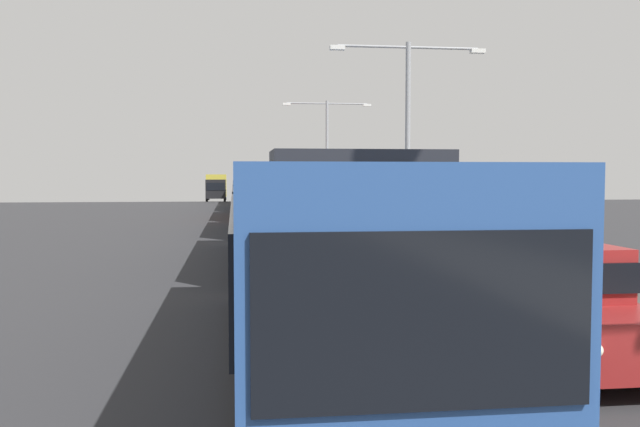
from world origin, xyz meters
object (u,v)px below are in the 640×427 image
bus_lead (317,259)px  bus_middle (257,200)px  bus_fourth_in_line (251,194)px  streetlamp_far (327,145)px  bus_tail_end (245,188)px  bus_rear (248,190)px  streetlamp_mid (408,122)px  box_truck_oncoming (216,186)px  bus_second_in_line (271,213)px  white_suv (541,295)px

bus_lead → bus_middle: 25.98m
bus_middle → bus_fourth_in_line: bearing=90.0°
streetlamp_far → bus_tail_end: bearing=101.9°
bus_fourth_in_line → bus_rear: (0.00, 12.45, 0.00)m
streetlamp_mid → box_truck_oncoming: bearing=98.7°
bus_fourth_in_line → streetlamp_mid: bearing=-76.8°
bus_lead → bus_rear: (-0.00, 50.75, -0.00)m
bus_second_in_line → bus_rear: bearing=90.0°
bus_rear → streetlamp_mid: 36.09m
bus_lead → bus_fourth_in_line: bearing=90.0°
bus_rear → streetlamp_far: streetlamp_far is taller
white_suv → box_truck_oncoming: box_truck_oncoming is taller
bus_lead → bus_second_in_line: 12.93m
bus_rear → box_truck_oncoming: size_ratio=1.58×
box_truck_oncoming → bus_rear: bearing=-81.2°
bus_fourth_in_line → bus_tail_end: same height
bus_middle → box_truck_oncoming: bearing=94.1°
bus_rear → white_suv: bus_rear is taller
bus_second_in_line → bus_rear: same height
bus_lead → bus_fourth_in_line: 38.30m
bus_lead → box_truck_oncoming: bearing=92.6°
bus_lead → streetlamp_far: (5.40, 37.73, 3.49)m
white_suv → bus_fourth_in_line: bearing=95.5°
streetlamp_mid → bus_tail_end: bearing=96.4°
bus_lead → bus_tail_end: size_ratio=0.96×
bus_middle → bus_fourth_in_line: 12.32m
bus_tail_end → bus_lead: bearing=-90.0°
white_suv → streetlamp_mid: size_ratio=0.64×
white_suv → bus_tail_end: bearing=93.4°
bus_lead → bus_middle: bearing=90.0°
bus_middle → white_suv: bus_middle is taller
bus_second_in_line → streetlamp_mid: 6.75m
bus_lead → bus_fourth_in_line: size_ratio=1.04×
bus_rear → bus_lead: bearing=-90.0°
bus_tail_end → box_truck_oncoming: bearing=110.7°
bus_second_in_line → white_suv: size_ratio=2.38×
bus_lead → streetlamp_far: bearing=81.9°
bus_middle → bus_tail_end: (0.00, 37.33, 0.00)m
box_truck_oncoming → streetlamp_mid: bearing=-81.3°
bus_middle → box_truck_oncoming: size_ratio=1.48×
bus_fourth_in_line → bus_rear: same height
streetlamp_far → bus_rear: bearing=112.5°
bus_second_in_line → box_truck_oncoming: (-3.30, 59.10, 0.01)m
bus_rear → streetlamp_mid: streetlamp_mid is taller
bus_tail_end → streetlamp_mid: (5.40, -48.09, 3.34)m
bus_tail_end → bus_fourth_in_line: bearing=-90.0°
bus_middle → streetlamp_far: bearing=65.3°
bus_middle → bus_fourth_in_line: same height
bus_lead → bus_rear: size_ratio=1.02×
bus_tail_end → bus_middle: bearing=-90.0°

